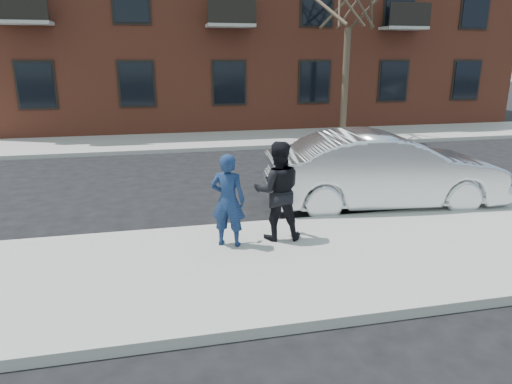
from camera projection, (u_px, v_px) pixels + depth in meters
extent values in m
plane|color=black|center=(349.00, 255.00, 7.73)|extent=(100.00, 100.00, 0.00)
cube|color=gray|center=(356.00, 257.00, 7.47)|extent=(50.00, 3.50, 0.15)
cube|color=#999691|center=(318.00, 221.00, 9.16)|extent=(50.00, 0.10, 0.15)
cube|color=gray|center=(235.00, 140.00, 18.24)|extent=(50.00, 3.50, 0.15)
cube|color=#999691|center=(243.00, 148.00, 16.55)|extent=(50.00, 0.10, 0.15)
cube|color=brown|center=(249.00, 1.00, 23.30)|extent=(24.00, 10.00, 12.00)
cube|color=black|center=(36.00, 85.00, 17.66)|extent=(1.30, 0.06, 1.70)
cube|color=black|center=(315.00, 82.00, 20.03)|extent=(1.30, 0.06, 1.70)
cube|color=black|center=(467.00, 80.00, 21.62)|extent=(1.30, 0.06, 1.70)
cube|color=black|center=(317.00, 4.00, 19.13)|extent=(1.30, 0.06, 1.70)
cube|color=black|center=(476.00, 8.00, 20.71)|extent=(1.30, 0.06, 1.70)
cylinder|color=#33291E|center=(345.00, 83.00, 18.33)|extent=(0.26, 0.26, 4.20)
imported|color=#B7BABF|center=(384.00, 170.00, 10.01)|extent=(5.27, 2.28, 1.69)
imported|color=navy|center=(228.00, 200.00, 7.57)|extent=(0.68, 0.57, 1.58)
cube|color=black|center=(228.00, 171.00, 7.66)|extent=(0.11, 0.14, 0.08)
imported|color=black|center=(278.00, 191.00, 7.85)|extent=(0.93, 0.77, 1.73)
cube|color=black|center=(268.00, 179.00, 7.96)|extent=(0.07, 0.14, 0.06)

